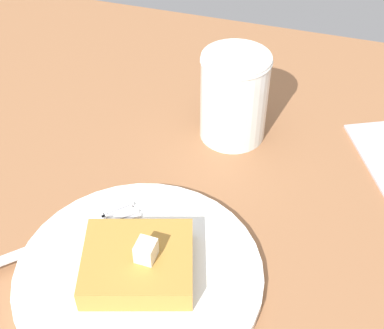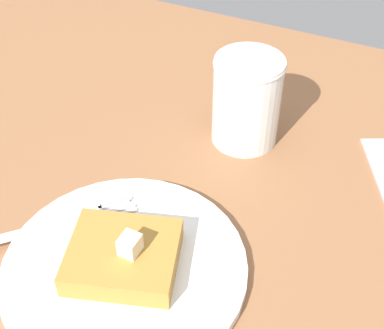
# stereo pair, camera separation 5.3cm
# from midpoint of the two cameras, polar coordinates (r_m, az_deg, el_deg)

# --- Properties ---
(table_surface) EXTENTS (0.93, 0.93, 0.02)m
(table_surface) POSITION_cam_midpoint_polar(r_m,az_deg,el_deg) (0.55, -11.26, -8.04)
(table_surface) COLOR #8E5D3B
(table_surface) RESTS_ON ground
(plate) EXTENTS (0.22, 0.22, 0.01)m
(plate) POSITION_cam_midpoint_polar(r_m,az_deg,el_deg) (0.50, -8.78, -11.65)
(plate) COLOR white
(plate) RESTS_ON table_surface
(toast_slice_center) EXTENTS (0.11, 0.12, 0.02)m
(toast_slice_center) POSITION_cam_midpoint_polar(r_m,az_deg,el_deg) (0.48, -8.99, -10.50)
(toast_slice_center) COLOR #AC7934
(toast_slice_center) RESTS_ON plate
(butter_pat_primary) EXTENTS (0.02, 0.02, 0.02)m
(butter_pat_primary) POSITION_cam_midpoint_polar(r_m,az_deg,el_deg) (0.47, -8.26, -9.25)
(butter_pat_primary) COLOR #F7EBCA
(butter_pat_primary) RESTS_ON toast_slice_center
(fork) EXTENTS (0.12, 0.12, 0.00)m
(fork) POSITION_cam_midpoint_polar(r_m,az_deg,el_deg) (0.53, -15.69, -7.39)
(fork) COLOR silver
(fork) RESTS_ON plate
(syrup_jar) EXTENTS (0.08, 0.08, 0.11)m
(syrup_jar) POSITION_cam_midpoint_polar(r_m,az_deg,el_deg) (0.61, 1.99, 6.70)
(syrup_jar) COLOR #5B2C0F
(syrup_jar) RESTS_ON table_surface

